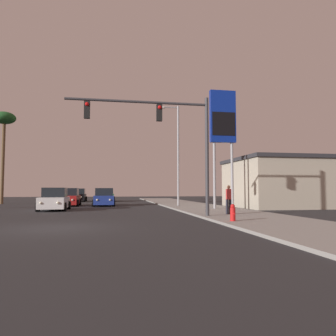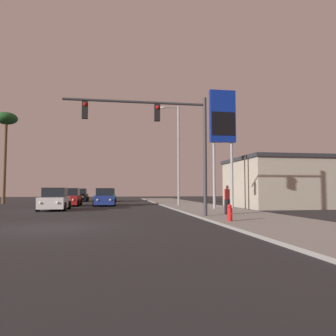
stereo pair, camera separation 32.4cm
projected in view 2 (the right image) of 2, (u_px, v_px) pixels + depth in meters
name	position (u px, v px, depth m)	size (l,w,h in m)	color
ground_plane	(50.00, 228.00, 13.15)	(120.00, 120.00, 0.00)	#28282B
sidewalk_right	(208.00, 209.00, 24.54)	(5.00, 60.00, 0.12)	gray
building_gas_station	(292.00, 183.00, 28.88)	(10.30, 8.30, 4.30)	#B2A893
car_green	(108.00, 196.00, 42.29)	(2.04, 4.31, 1.68)	#195933
car_black	(80.00, 196.00, 42.45)	(2.04, 4.32, 1.68)	black
car_red	(70.00, 198.00, 30.87)	(2.04, 4.31, 1.68)	maroon
car_blue	(105.00, 198.00, 30.99)	(2.04, 4.31, 1.68)	navy
car_white	(55.00, 200.00, 24.45)	(2.04, 4.33, 1.68)	silver
traffic_light_mast	(165.00, 130.00, 17.65)	(7.69, 0.36, 6.50)	#38383D
street_lamp	(177.00, 150.00, 29.42)	(1.74, 0.24, 9.00)	#99999E
gas_station_sign	(223.00, 123.00, 24.94)	(2.00, 0.42, 9.00)	#99999E
fire_hydrant	(230.00, 213.00, 14.74)	(0.24, 0.34, 0.76)	red
pedestrian_on_sidewalk	(227.00, 198.00, 18.91)	(0.34, 0.32, 1.67)	#23232D
palm_tree_mid	(6.00, 124.00, 35.85)	(2.40, 2.40, 10.01)	brown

